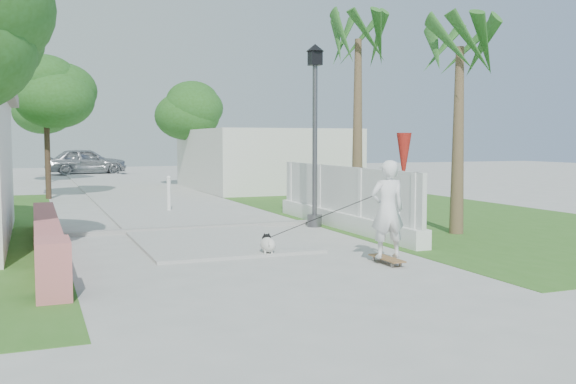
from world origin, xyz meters
name	(u,v)px	position (x,y,z in m)	size (l,w,h in m)	color
ground	(288,282)	(0.00, 0.00, 0.00)	(90.00, 90.00, 0.00)	#B7B7B2
path_strip	(119,188)	(0.00, 20.00, 0.03)	(3.20, 36.00, 0.06)	#B7B7B2
curb	(194,228)	(0.00, 6.00, 0.05)	(6.50, 0.25, 0.10)	#999993
grass_right	(403,210)	(7.00, 8.00, 0.01)	(8.00, 20.00, 0.01)	#366A21
pink_wall	(47,240)	(-3.30, 3.55, 0.31)	(0.45, 8.20, 0.80)	#C86C66
lattice_fence	(342,206)	(3.40, 5.00, 0.54)	(0.35, 7.00, 1.50)	white
building_right	(263,159)	(6.00, 18.00, 1.30)	(6.00, 8.00, 2.60)	silver
street_lamp	(315,128)	(2.90, 5.50, 2.43)	(0.44, 0.44, 4.44)	#59595E
bollard	(169,193)	(0.20, 10.00, 0.58)	(0.14, 0.14, 1.09)	white
patio_umbrella	(404,158)	(4.80, 4.50, 1.69)	(0.36, 0.36, 2.30)	#59595E
tree_path_left	(46,93)	(-2.98, 15.98, 3.82)	(3.40, 3.40, 5.23)	#4C3826
tree_path_right	(191,110)	(3.22, 19.98, 3.49)	(3.00, 3.00, 4.79)	#4C3826
tree_path_far	(46,107)	(-2.78, 25.98, 3.82)	(3.20, 3.20, 5.17)	#4C3826
palm_far	(358,51)	(4.60, 6.50, 4.48)	(1.80, 1.80, 5.30)	brown
palm_near	(460,58)	(5.40, 3.20, 3.95)	(1.80, 1.80, 4.70)	brown
skateboarder	(328,217)	(1.32, 1.39, 0.77)	(1.97, 2.11, 1.78)	olive
dog	(268,244)	(0.47, 2.17, 0.22)	(0.36, 0.58, 0.40)	silver
parked_car	(86,161)	(-0.38, 33.26, 0.83)	(1.97, 4.89, 1.67)	#AFB3B7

